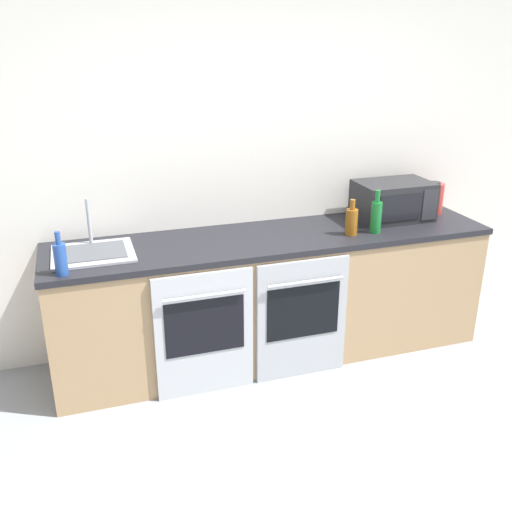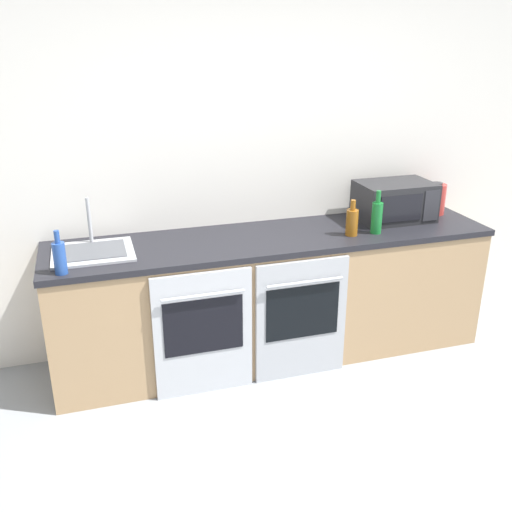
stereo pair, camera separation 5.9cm
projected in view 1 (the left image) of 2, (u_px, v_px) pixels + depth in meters
wall_back at (257, 164)px, 3.98m from camera, size 10.00×0.06×2.60m
counter_back at (272, 295)px, 3.97m from camera, size 2.99×0.68×0.89m
oven_left at (205, 334)px, 3.51m from camera, size 0.62×0.06×0.83m
oven_right at (302, 319)px, 3.70m from camera, size 0.62×0.06×0.83m
microwave at (393, 201)px, 4.10m from camera, size 0.53×0.36×0.27m
bottle_green at (376, 216)px, 3.83m from camera, size 0.07×0.07×0.29m
bottle_amber at (352, 221)px, 3.79m from camera, size 0.08×0.08×0.24m
bottle_blue at (60, 258)px, 3.16m from camera, size 0.07×0.07×0.26m
kettle at (433, 198)px, 4.25m from camera, size 0.14×0.14×0.24m
sink at (93, 252)px, 3.49m from camera, size 0.49×0.43×0.31m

